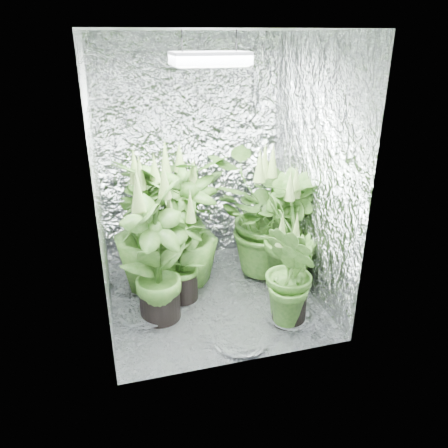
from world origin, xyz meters
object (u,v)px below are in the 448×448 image
Objects in this scene: plant_f at (157,253)px; circulation_fan at (270,257)px; grow_lamp at (210,59)px; plant_b at (181,253)px; plant_e at (269,216)px; plant_a at (170,214)px; plant_h at (185,232)px; plant_g at (291,276)px; plant_c at (287,234)px; plant_d at (150,227)px.

circulation_fan is (1.03, 0.41, -0.38)m from plant_f.
plant_b is (-0.24, 0.05, -1.41)m from grow_lamp.
plant_f is at bearing -157.24° from plant_e.
grow_lamp is 0.41× the size of plant_a.
plant_a is at bearing 108.77° from plant_h.
plant_h is at bearing 129.74° from plant_g.
plant_c is 0.83m from plant_h.
plant_h reaches higher than plant_c.
plant_a is 0.94× the size of plant_e.
plant_e is (0.56, 0.26, -1.28)m from grow_lamp.
plant_d is 0.92× the size of plant_e.
grow_lamp is 1.31× the size of circulation_fan.
plant_c is at bearing 70.92° from plant_g.
plant_a is 1.24m from plant_g.
plant_b is 0.25m from plant_h.
grow_lamp is at bearing -150.10° from circulation_fan.
plant_a is at bearing 52.14° from plant_d.
grow_lamp reaches higher than plant_a.
plant_e is at bearing -1.28° from plant_h.
plant_c reaches higher than plant_g.
grow_lamp is 1.58m from plant_g.
plant_h is at bearing -175.14° from circulation_fan.
plant_f reaches higher than plant_g.
circulation_fan is at bearing -21.58° from plant_e.
circulation_fan is (0.59, 0.25, -1.66)m from grow_lamp.
plant_f is at bearing -123.23° from plant_h.
plant_b is at bearing -49.24° from plant_d.
plant_a is 0.50m from plant_b.
plant_b is 0.70× the size of plant_e.
plant_e is (-0.07, 0.25, 0.07)m from plant_c.
plant_c is 1.09m from plant_f.
plant_b is 1.06× the size of plant_g.
plant_a is 0.85m from plant_e.
plant_f reaches higher than plant_a.
plant_b is at bearing 143.51° from plant_g.
grow_lamp reaches higher than plant_f.
grow_lamp is at bearing -32.47° from plant_d.
plant_f is (-0.20, -0.69, -0.01)m from plant_a.
plant_d is at bearing 179.08° from plant_h.
plant_d is (-0.44, 0.28, -1.27)m from grow_lamp.
circulation_fan is at bearing 13.68° from plant_b.
grow_lamp is 1.78m from circulation_fan.
grow_lamp is at bearing -155.23° from plant_e.
circulation_fan is at bearing 21.80° from plant_f.
plant_e is at bearing 82.39° from plant_g.
plant_h reaches higher than plant_g.
plant_d is at bearing -127.86° from plant_a.
plant_g is (0.71, -1.00, -0.16)m from plant_a.
plant_a is at bearing 114.74° from grow_lamp.
circulation_fan is (1.03, -0.03, -0.39)m from plant_d.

